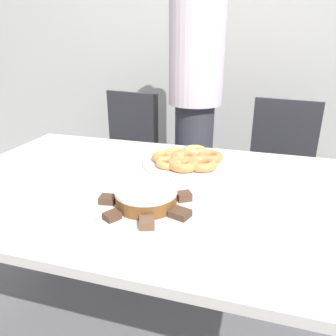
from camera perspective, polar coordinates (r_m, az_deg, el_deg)
The scene contains 25 objects.
ground_plane at distance 1.65m, azimuth -3.28°, elevation -26.53°, with size 12.00×12.00×0.00m, color slate.
wall_back at distance 2.65m, azimuth 8.67°, elevation 23.03°, with size 8.00×0.05×2.60m.
table at distance 1.24m, azimuth -3.92°, elevation -6.27°, with size 1.51×0.99×0.73m.
person_standing at distance 2.02m, azimuth 4.78°, elevation 12.67°, with size 0.32×0.32×1.72m.
office_chair_left at distance 2.29m, azimuth -7.92°, elevation 0.80°, with size 0.51×0.51×0.89m.
office_chair_right at distance 2.11m, azimuth 18.24°, elevation -2.04°, with size 0.51×0.51×0.89m.
plate_cake at distance 1.04m, azimuth -3.78°, elevation -6.73°, with size 0.34×0.34×0.01m.
plate_donuts at distance 1.39m, azimuth 2.81°, elevation 0.83°, with size 0.35×0.35×0.01m.
frosted_cake at distance 1.03m, azimuth -3.83°, elevation -5.07°, with size 0.19×0.19×0.06m.
lamington_0 at distance 0.97m, azimuth -9.59°, elevation -8.25°, with size 0.06×0.06×0.02m.
lamington_1 at distance 0.93m, azimuth -3.69°, elevation -9.49°, with size 0.06×0.06×0.02m.
lamington_2 at distance 0.97m, azimuth 2.11°, elevation -7.92°, with size 0.07×0.06×0.02m.
lamington_3 at distance 1.07m, azimuth 2.78°, elevation -4.92°, with size 0.06×0.06×0.03m.
lamington_4 at distance 1.14m, azimuth -1.14°, elevation -3.10°, with size 0.05×0.06×0.03m.
lamington_5 at distance 1.14m, azimuth -6.63°, elevation -3.28°, with size 0.07×0.07×0.03m.
lamington_6 at distance 1.07m, azimuth -10.44°, elevation -5.37°, with size 0.06×0.05×0.02m.
donut_0 at distance 1.38m, azimuth 2.83°, elevation 1.70°, with size 0.13×0.13×0.04m.
donut_1 at distance 1.34m, azimuth 0.16°, elevation 0.89°, with size 0.11×0.11×0.03m.
donut_2 at distance 1.32m, azimuth 2.68°, elevation 0.67°, with size 0.13×0.13×0.04m.
donut_3 at distance 1.33m, azimuth 5.93°, elevation 0.70°, with size 0.13×0.13×0.04m.
donut_4 at distance 1.41m, azimuth 7.26°, elevation 1.98°, with size 0.11×0.11×0.03m.
donut_5 at distance 1.47m, azimuth 4.70°, elevation 2.90°, with size 0.11×0.11×0.04m.
donut_6 at distance 1.44m, azimuth 1.30°, elevation 2.52°, with size 0.11×0.11×0.03m.
donut_7 at distance 1.40m, azimuth -0.65°, elevation 1.92°, with size 0.10×0.10×0.03m.
napkin at distance 1.42m, azimuth -23.06°, elevation -0.69°, with size 0.13×0.11×0.01m.
Camera 1 is at (0.39, -1.03, 1.23)m, focal length 35.00 mm.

